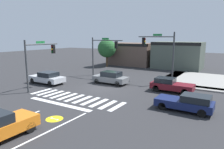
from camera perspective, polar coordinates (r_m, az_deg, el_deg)
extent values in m
plane|color=#2B2B2D|center=(23.11, -2.67, -3.66)|extent=(120.00, 120.00, 0.00)
cube|color=silver|center=(22.89, -18.68, -4.34)|extent=(0.44, 2.53, 0.01)
cube|color=silver|center=(22.21, -17.17, -4.69)|extent=(0.44, 2.53, 0.01)
cube|color=silver|center=(21.55, -15.57, -5.07)|extent=(0.44, 2.53, 0.01)
cube|color=silver|center=(20.91, -13.86, -5.46)|extent=(0.44, 2.53, 0.01)
cube|color=silver|center=(20.29, -12.04, -5.87)|extent=(0.44, 2.53, 0.01)
cube|color=silver|center=(19.70, -10.11, -6.31)|extent=(0.44, 2.53, 0.01)
cube|color=silver|center=(19.12, -8.06, -6.76)|extent=(0.44, 2.53, 0.01)
cube|color=silver|center=(18.58, -5.88, -7.22)|extent=(0.44, 2.53, 0.01)
cube|color=silver|center=(18.06, -3.56, -7.71)|extent=(0.44, 2.53, 0.01)
cube|color=silver|center=(17.58, -1.11, -8.21)|extent=(0.44, 2.53, 0.01)
cube|color=silver|center=(17.13, 1.48, -8.72)|extent=(0.44, 2.53, 0.01)
cube|color=white|center=(18.33, -14.30, -7.75)|extent=(6.80, 0.50, 0.01)
cube|color=white|center=(16.52, -21.89, -10.23)|extent=(0.16, 2.00, 0.01)
cylinder|color=yellow|center=(15.24, -15.41, -11.59)|extent=(1.19, 1.19, 0.01)
cylinder|color=white|center=(15.43, -16.11, -11.33)|extent=(0.19, 0.19, 0.00)
cylinder|color=white|center=(15.06, -14.70, -11.81)|extent=(0.19, 0.19, 0.00)
cube|color=white|center=(15.24, -15.41, -11.57)|extent=(0.54, 0.05, 0.00)
cube|color=gray|center=(24.61, 22.28, -3.39)|extent=(10.00, 1.60, 0.15)
cube|color=gray|center=(30.08, 15.94, -0.60)|extent=(1.60, 10.00, 0.15)
cube|color=gray|center=(29.26, 23.87, -1.40)|extent=(10.00, 10.00, 0.15)
cube|color=brown|center=(41.99, 5.60, 5.62)|extent=(8.56, 6.18, 4.27)
cube|color=black|center=(39.30, 3.78, 8.07)|extent=(8.56, 0.50, 0.50)
cube|color=#4C564C|center=(38.56, 17.52, 5.03)|extent=(8.07, 5.52, 4.63)
cube|color=black|center=(35.97, 16.68, 8.02)|extent=(8.07, 0.50, 0.50)
cylinder|color=#383A3D|center=(25.45, 16.32, 4.21)|extent=(0.18, 0.18, 6.10)
cylinder|color=#383A3D|center=(26.00, 11.81, 10.04)|extent=(4.44, 0.12, 0.12)
cube|color=black|center=(26.57, 8.62, 8.91)|extent=(0.32, 0.32, 0.95)
sphere|color=#470A0A|center=(26.50, 8.98, 9.53)|extent=(0.22, 0.22, 0.22)
sphere|color=orange|center=(26.50, 8.96, 8.90)|extent=(0.22, 0.22, 0.22)
sphere|color=#0C3814|center=(26.51, 8.94, 8.26)|extent=(0.22, 0.22, 0.22)
cube|color=#197233|center=(25.92, 12.30, 10.51)|extent=(1.10, 0.03, 0.24)
cylinder|color=#383A3D|center=(30.25, -5.24, 4.89)|extent=(0.18, 0.18, 5.45)
cylinder|color=#383A3D|center=(28.73, -1.41, 9.28)|extent=(4.84, 0.12, 0.12)
cube|color=black|center=(27.97, 1.15, 8.07)|extent=(0.32, 0.32, 0.95)
sphere|color=#470A0A|center=(28.05, 0.85, 8.68)|extent=(0.22, 0.22, 0.22)
sphere|color=orange|center=(28.06, 0.85, 8.08)|extent=(0.22, 0.22, 0.22)
sphere|color=#0C3814|center=(28.07, 0.84, 7.48)|extent=(0.22, 0.22, 0.22)
cube|color=#197233|center=(28.86, -1.82, 9.72)|extent=(1.10, 0.03, 0.24)
cylinder|color=#383A3D|center=(22.32, -22.27, 1.93)|extent=(0.18, 0.18, 5.25)
cylinder|color=#383A3D|center=(23.42, -18.50, 7.81)|extent=(0.12, 4.16, 0.12)
cube|color=black|center=(24.43, -15.74, 6.69)|extent=(0.32, 0.32, 0.95)
sphere|color=#470A0A|center=(24.30, -16.07, 7.35)|extent=(0.22, 0.22, 0.22)
sphere|color=orange|center=(24.31, -16.03, 6.66)|extent=(0.22, 0.22, 0.22)
sphere|color=#0C3814|center=(24.33, -16.00, 5.97)|extent=(0.22, 0.22, 0.22)
cube|color=#197233|center=(23.28, -18.93, 8.31)|extent=(0.03, 1.10, 0.24)
cube|color=maroon|center=(22.18, 16.08, -3.06)|extent=(4.19, 1.79, 0.60)
cube|color=black|center=(22.27, 14.33, -1.48)|extent=(1.89, 1.58, 0.50)
cylinder|color=black|center=(22.67, 20.06, -3.69)|extent=(0.68, 0.22, 0.68)
cylinder|color=black|center=(21.18, 19.19, -4.61)|extent=(0.68, 0.22, 0.68)
cylinder|color=black|center=(23.37, 13.21, -2.91)|extent=(0.68, 0.22, 0.68)
cylinder|color=black|center=(21.93, 11.90, -3.74)|extent=(0.68, 0.22, 0.68)
cube|color=#141E4C|center=(17.02, 18.98, -7.47)|extent=(4.20, 1.74, 0.56)
cube|color=black|center=(16.72, 21.97, -6.10)|extent=(2.04, 1.53, 0.50)
cylinder|color=black|center=(16.74, 13.53, -8.38)|extent=(0.61, 0.22, 0.61)
cylinder|color=black|center=(18.13, 15.05, -6.99)|extent=(0.61, 0.22, 0.61)
cylinder|color=black|center=(16.16, 23.31, -9.66)|extent=(0.61, 0.22, 0.61)
cylinder|color=black|center=(17.59, 24.06, -8.09)|extent=(0.61, 0.22, 0.61)
cylinder|color=black|center=(14.79, -25.13, -11.56)|extent=(0.22, 0.66, 0.66)
cylinder|color=black|center=(13.59, -21.41, -13.24)|extent=(0.22, 0.66, 0.66)
cube|color=#B7BABF|center=(26.23, -17.35, -1.10)|extent=(4.44, 1.92, 0.59)
cube|color=black|center=(25.89, -16.96, 0.06)|extent=(1.96, 1.69, 0.54)
cylinder|color=black|center=(26.91, -20.80, -1.60)|extent=(0.66, 0.22, 0.66)
cylinder|color=black|center=(27.95, -18.04, -1.00)|extent=(0.66, 0.22, 0.66)
cylinder|color=black|center=(24.62, -16.48, -2.41)|extent=(0.66, 0.22, 0.66)
cylinder|color=black|center=(25.75, -13.67, -1.72)|extent=(0.66, 0.22, 0.66)
cube|color=slate|center=(24.95, -0.44, -1.21)|extent=(4.21, 1.75, 0.62)
cube|color=black|center=(24.76, -0.19, 0.13)|extent=(2.18, 1.54, 0.59)
cylinder|color=black|center=(24.95, 3.28, -1.87)|extent=(0.63, 0.22, 0.63)
cylinder|color=black|center=(23.64, 1.51, -2.55)|extent=(0.63, 0.22, 0.63)
cylinder|color=black|center=(26.39, -2.19, -1.18)|extent=(0.63, 0.22, 0.63)
cylinder|color=black|center=(25.16, -4.13, -1.77)|extent=(0.63, 0.22, 0.63)
cylinder|color=#4C3823|center=(39.01, -1.41, 4.21)|extent=(0.36, 0.36, 2.80)
sphere|color=#235628|center=(38.85, -1.42, 7.14)|extent=(3.38, 3.38, 3.38)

